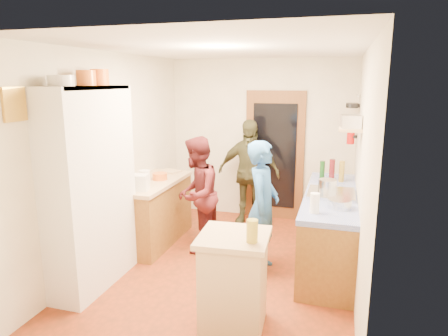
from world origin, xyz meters
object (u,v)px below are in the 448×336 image
at_px(person_back, 249,173).
at_px(hutch_body, 91,189).
at_px(person_hob, 265,208).
at_px(right_counter_base, 329,230).
at_px(island_base, 234,284).
at_px(person_left, 200,194).

bearing_deg(person_back, hutch_body, -115.96).
xyz_separation_m(person_hob, person_back, (-0.54, 1.53, 0.05)).
bearing_deg(hutch_body, person_back, 62.57).
bearing_deg(right_counter_base, person_back, 140.35).
xyz_separation_m(right_counter_base, person_back, (-1.28, 1.06, 0.42)).
bearing_deg(person_back, island_base, -78.46).
distance_m(island_base, person_hob, 1.26).
distance_m(island_base, person_left, 1.88).
xyz_separation_m(hutch_body, person_back, (1.22, 2.36, -0.26)).
relative_size(right_counter_base, person_back, 1.31).
height_order(person_hob, person_left, person_hob).
bearing_deg(person_left, island_base, 24.88).
bearing_deg(right_counter_base, person_left, -177.81).
bearing_deg(person_hob, person_back, 19.61).
bearing_deg(person_hob, hutch_body, 115.52).
bearing_deg(hutch_body, person_left, 57.01).
relative_size(hutch_body, right_counter_base, 1.00).
bearing_deg(person_left, person_hob, 62.64).
xyz_separation_m(island_base, person_hob, (0.05, 1.21, 0.36)).
relative_size(right_counter_base, person_hob, 1.39).
distance_m(person_hob, person_left, 1.04).
distance_m(hutch_body, island_base, 1.87).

